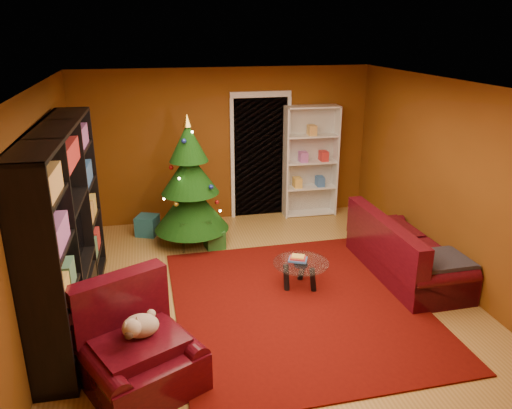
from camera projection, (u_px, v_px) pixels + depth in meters
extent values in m
cube|color=olive|center=(263.00, 293.00, 6.43)|extent=(5.00, 5.50, 0.05)
cube|color=silver|center=(264.00, 83.00, 5.54)|extent=(5.00, 5.50, 0.05)
cube|color=brown|center=(226.00, 145.00, 8.53)|extent=(5.00, 0.05, 2.60)
cube|color=brown|center=(39.00, 212.00, 5.46)|extent=(0.05, 5.50, 2.60)
cube|color=brown|center=(451.00, 182.00, 6.50)|extent=(0.05, 5.50, 2.60)
cube|color=#560B06|center=(298.00, 304.00, 6.11)|extent=(2.99, 3.48, 0.02)
cube|color=#1E6276|center=(147.00, 225.00, 8.13)|extent=(0.42, 0.42, 0.32)
cube|color=#1D571B|center=(215.00, 239.00, 7.65)|extent=(0.32, 0.32, 0.28)
cube|color=#AD1B13|center=(200.00, 217.00, 8.66)|extent=(0.25, 0.25, 0.19)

